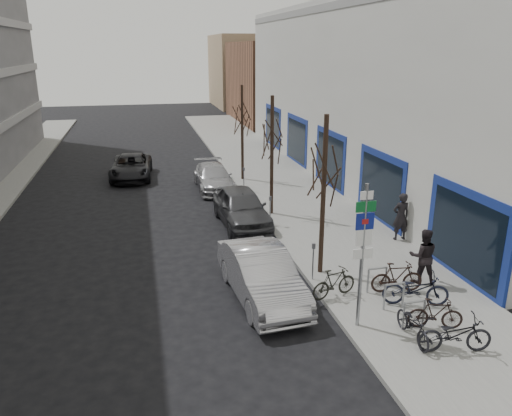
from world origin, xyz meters
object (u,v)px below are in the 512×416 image
bike_far_inner (397,277)px  parked_car_mid (241,207)px  parked_car_back (214,177)px  tree_far (242,110)px  tree_mid (272,128)px  bike_mid_inner (334,282)px  bike_rack (394,293)px  pedestrian_far (423,256)px  meter_front (313,258)px  pedestrian_near (401,216)px  parked_car_front (262,275)px  bike_near_right (436,313)px  lane_car (131,167)px  bike_near_left (414,322)px  bike_far_curb (455,331)px  bike_mid_curb (416,287)px  meter_back (244,177)px  highway_sign_pole (363,248)px  tree_near (325,158)px  meter_mid (270,208)px

bike_far_inner → parked_car_mid: 8.34m
parked_car_back → tree_far: bearing=34.8°
tree_mid → bike_mid_inner: 9.01m
bike_rack → pedestrian_far: bearing=38.9°
meter_front → pedestrian_near: (4.57, 2.63, 0.19)m
tree_mid → pedestrian_far: tree_mid is taller
pedestrian_near → parked_car_front: bearing=26.6°
meter_front → parked_car_back: (-1.45, 12.19, -0.24)m
bike_rack → bike_near_right: bike_near_right is taller
parked_car_mid → lane_car: bearing=114.0°
bike_mid_inner → parked_car_front: parked_car_front is taller
bike_near_right → parked_car_back: size_ratio=0.32×
parked_car_back → lane_car: (-4.41, 3.57, 0.02)m
bike_near_left → parked_car_front: size_ratio=0.35×
bike_far_curb → parked_car_back: size_ratio=0.40×
parked_car_mid → bike_mid_curb: bearing=-69.9°
bike_far_curb → tree_mid: bearing=19.2°
bike_rack → meter_back: 13.50m
meter_back → pedestrian_far: (3.37, -12.01, 0.16)m
tree_mid → parked_car_front: size_ratio=1.15×
bike_near_left → parked_car_back: (-2.80, 16.19, 0.01)m
meter_back → bike_mid_inner: meter_back is taller
bike_rack → tree_far: size_ratio=0.41×
bike_far_inner → parked_car_mid: parked_car_mid is taller
meter_front → pedestrian_near: size_ratio=0.66×
parked_car_front → tree_mid: bearing=68.3°
highway_sign_pole → bike_far_inner: 3.12m
highway_sign_pole → tree_near: 3.88m
parked_car_mid → pedestrian_far: bearing=-60.3°
meter_front → meter_back: (0.00, 11.00, 0.00)m
bike_far_curb → lane_car: (-7.94, 20.48, -0.03)m
highway_sign_pole → bike_far_curb: highway_sign_pole is taller
tree_near → tree_far: size_ratio=1.00×
bike_rack → tree_mid: tree_mid is taller
parked_car_front → pedestrian_far: pedestrian_far is taller
tree_far → parked_car_back: bearing=-145.4°
bike_mid_inner → lane_car: bearing=4.4°
parked_car_back → pedestrian_near: size_ratio=2.41×
bike_mid_inner → bike_near_left: bearing=-172.3°
bike_near_right → parked_car_mid: parked_car_mid is taller
bike_far_inner → bike_rack: bearing=154.8°
bike_rack → pedestrian_near: 5.83m
tree_near → bike_mid_inner: (-0.23, -1.81, -3.47)m
tree_far → meter_mid: (-0.45, -8.00, -3.19)m
parked_car_mid → pedestrian_near: 6.72m
bike_mid_inner → tree_near: bearing=-22.5°
highway_sign_pole → bike_near_left: size_ratio=2.52×
bike_mid_curb → bike_far_curb: 2.41m
bike_near_left → parked_car_mid: parked_car_mid is taller
meter_mid → tree_far: bearing=86.8°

